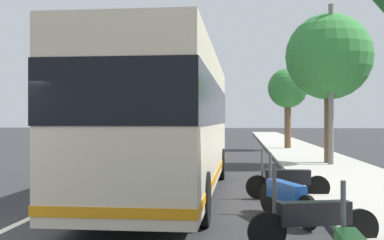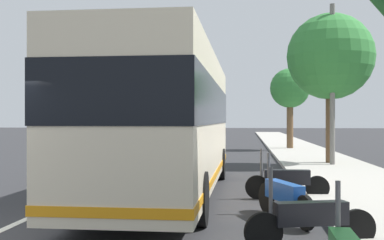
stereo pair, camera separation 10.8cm
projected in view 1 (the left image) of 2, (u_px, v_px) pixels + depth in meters
The scene contains 11 objects.
sidewalk_curb at pixel (337, 172), 16.74m from camera, with size 110.00×3.60×0.14m, color #B2ADA3.
lane_divider_line at pixel (130, 172), 17.54m from camera, with size 110.00×0.16×0.01m, color silver.
coach_bus at pixel (169, 119), 12.02m from camera, with size 10.72×2.57×3.52m.
motorcycle_by_tree at pixel (314, 219), 7.00m from camera, with size 0.62×2.00×1.24m.
motorcycle_far_end at pixel (286, 196), 9.03m from camera, with size 2.14×0.91×1.26m.
motorcycle_angled at pixel (287, 180), 11.48m from camera, with size 0.28×2.04×1.24m.
car_behind_bus at pixel (136, 141), 27.64m from camera, with size 4.20×2.11×1.45m.
car_ahead_same_lane at pixel (174, 134), 44.24m from camera, with size 4.28×1.91×1.37m.
roadside_tree_mid_block at pixel (329, 57), 19.84m from camera, with size 3.63×3.63×6.43m.
roadside_tree_far_block at pixel (288, 89), 30.27m from camera, with size 2.54×2.54×5.27m.
utility_pole at pixel (331, 86), 19.05m from camera, with size 0.21×0.21×6.64m, color slate.
Camera 1 is at (-7.20, -4.14, 1.93)m, focal length 44.03 mm.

